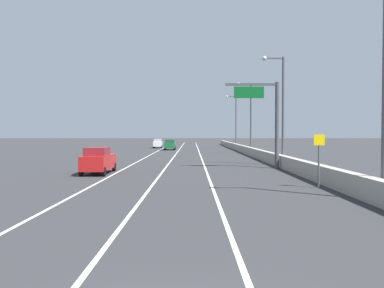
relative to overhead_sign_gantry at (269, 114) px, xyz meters
The scene contains 14 objects.
ground_plane 36.24m from the overhead_sign_gantry, 101.24° to the left, with size 320.00×320.00×0.00m, color #2D2D30.
lane_stripe_left 29.45m from the overhead_sign_gantry, 115.48° to the left, with size 0.16×130.00×0.00m, color silver.
lane_stripe_center 28.14m from the overhead_sign_gantry, 108.94° to the left, with size 0.16×130.00×0.00m, color silver.
lane_stripe_right 27.22m from the overhead_sign_gantry, 101.85° to the left, with size 0.16×130.00×0.00m, color silver.
jersey_barrier_right 12.06m from the overhead_sign_gantry, 83.19° to the left, with size 0.60×120.00×1.10m, color #9E998E.
overhead_sign_gantry is the anchor object (origin of this frame).
speed_advisory_sign 12.59m from the overhead_sign_gantry, 87.93° to the right, with size 0.60×0.11×3.00m.
lamp_post_right_near 16.49m from the overhead_sign_gantry, 83.70° to the right, with size 2.14×0.44×10.35m.
lamp_post_right_second 3.77m from the overhead_sign_gantry, 60.96° to the left, with size 2.14×0.44×10.35m.
lamp_post_right_third 22.68m from the overhead_sign_gantry, 85.93° to the left, with size 2.14×0.44×10.35m.
lamp_post_right_fourth 42.12m from the overhead_sign_gantry, 87.75° to the left, with size 2.14×0.44×10.35m.
car_white_0 48.42m from the overhead_sign_gantry, 106.46° to the left, with size 1.87×4.28×1.89m.
car_red_1 14.95m from the overhead_sign_gantry, 161.77° to the right, with size 1.85×4.63×2.01m.
car_green_2 38.63m from the overhead_sign_gantry, 106.11° to the left, with size 1.93×4.25×1.88m.
Camera 1 is at (0.34, -5.35, 3.09)m, focal length 36.71 mm.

